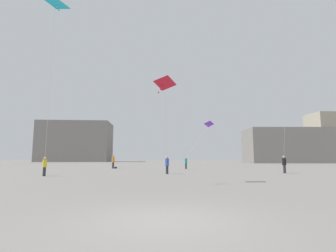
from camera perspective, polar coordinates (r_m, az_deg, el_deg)
The scene contains 13 objects.
ground_plane at distance 6.33m, azimuth -1.07°, elevation -20.61°, with size 300.00×300.00×0.00m, color gray.
person_in_orange at distance 36.68m, azimuth -12.26°, elevation -7.75°, with size 0.40×0.40×1.86m.
person_in_black at distance 27.26m, azimuth 24.72°, elevation -7.69°, with size 0.37×0.37×1.70m.
person_in_yellow at distance 23.21m, azimuth -26.05°, elevation -7.99°, with size 0.34×0.34×1.57m.
person_in_teal at distance 34.83m, azimuth 4.05°, elevation -8.17°, with size 0.35×0.35×1.59m.
person_in_blue at distance 23.72m, azimuth -0.21°, elevation -8.59°, with size 0.36×0.36×1.64m.
kite_crimson_delta at distance 16.27m, azimuth -0.77°, elevation 9.08°, with size 1.31×8.79×5.17m.
kite_violet_delta at distance 42.87m, azimuth 9.14°, elevation 0.34°, with size 5.15×7.87×6.23m.
kite_cyan_delta at distance 17.73m, azimuth -24.10°, elevation 23.39°, with size 4.21×7.80×9.63m.
building_left_hall at distance 107.02m, azimuth -19.96°, elevation -3.42°, with size 27.60×17.27×15.48m.
building_centre_hall at distance 83.96m, azimuth 24.98°, elevation -4.09°, with size 23.35×11.62×10.13m.
building_right_hall at distance 97.94m, azimuth 33.07°, elevation -2.26°, with size 14.20×10.03×15.87m.
handbag_beside_flyer at distance 36.72m, azimuth -11.72°, elevation -9.17°, with size 0.32×0.14×0.24m, color black.
Camera 1 is at (0.15, -6.15, 1.47)m, focal length 27.05 mm.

